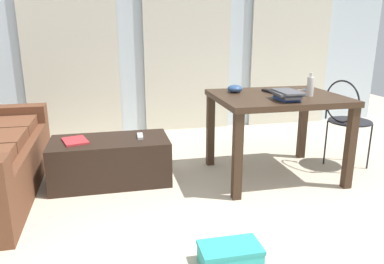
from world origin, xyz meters
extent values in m
plane|color=beige|center=(0.00, 1.39, 0.00)|extent=(8.60, 8.60, 0.00)
cube|color=silver|center=(0.00, 3.58, 1.27)|extent=(5.69, 0.10, 2.55)
cube|color=beige|center=(-1.45, 3.50, 1.11)|extent=(1.14, 0.03, 2.22)
cube|color=beige|center=(0.00, 3.50, 1.11)|extent=(1.14, 0.03, 2.22)
cube|color=beige|center=(1.45, 3.50, 1.11)|extent=(1.14, 0.03, 2.22)
cube|color=brown|center=(-2.11, 2.66, 0.49)|extent=(0.87, 0.21, 0.18)
cube|color=black|center=(-1.05, 1.87, 0.20)|extent=(1.03, 0.52, 0.40)
cube|color=#382619|center=(0.43, 1.70, 0.74)|extent=(1.10, 0.90, 0.05)
cube|color=#382619|center=(-0.07, 1.29, 0.36)|extent=(0.07, 0.07, 0.71)
cube|color=#382619|center=(0.93, 1.29, 0.36)|extent=(0.07, 0.07, 0.71)
cube|color=#382619|center=(-0.07, 2.10, 0.36)|extent=(0.07, 0.07, 0.71)
cube|color=#382619|center=(0.93, 2.10, 0.36)|extent=(0.07, 0.07, 0.71)
cylinder|color=black|center=(1.23, 1.75, 0.46)|extent=(0.41, 0.41, 0.02)
cylinder|color=black|center=(1.41, 1.64, 0.23)|extent=(0.02, 0.02, 0.46)
cylinder|color=black|center=(1.34, 1.92, 0.23)|extent=(0.02, 0.02, 0.46)
cylinder|color=black|center=(1.13, 1.57, 0.23)|extent=(0.02, 0.02, 0.46)
cylinder|color=black|center=(1.06, 1.85, 0.23)|extent=(0.02, 0.02, 0.46)
torus|color=black|center=(1.10, 1.71, 0.67)|extent=(0.11, 0.39, 0.40)
cylinder|color=black|center=(1.14, 1.54, 0.57)|extent=(0.02, 0.02, 0.20)
cylinder|color=black|center=(1.05, 1.88, 0.57)|extent=(0.02, 0.02, 0.20)
cylinder|color=beige|center=(0.68, 1.58, 0.85)|extent=(0.06, 0.06, 0.17)
cylinder|color=beige|center=(0.68, 1.58, 0.95)|extent=(0.03, 0.03, 0.04)
ellipsoid|color=#2D4C7A|center=(0.10, 1.90, 0.80)|extent=(0.14, 0.14, 0.07)
cube|color=#33519E|center=(0.40, 1.46, 0.78)|extent=(0.16, 0.22, 0.03)
cube|color=#4C4C51|center=(0.40, 1.45, 0.80)|extent=(0.17, 0.31, 0.02)
cube|color=#4C4C51|center=(0.40, 1.45, 0.82)|extent=(0.23, 0.28, 0.02)
cube|color=#4C4C51|center=(0.40, 1.44, 0.84)|extent=(0.17, 0.30, 0.01)
cube|color=black|center=(0.42, 1.84, 0.77)|extent=(0.08, 0.19, 0.02)
cube|color=#9EA0A5|center=(0.76, 1.88, 0.77)|extent=(0.07, 0.04, 0.00)
torus|color=#3372B2|center=(0.81, 1.90, 0.77)|extent=(0.03, 0.03, 0.00)
cube|color=#9EA0A5|center=(0.75, 1.89, 0.77)|extent=(0.07, 0.01, 0.00)
torus|color=#3372B2|center=(0.81, 1.89, 0.77)|extent=(0.03, 0.03, 0.00)
cube|color=#B7B7B2|center=(-0.78, 1.88, 0.41)|extent=(0.06, 0.17, 0.02)
cube|color=red|center=(-1.34, 1.87, 0.40)|extent=(0.25, 0.29, 0.02)
cube|color=#33B2AD|center=(-0.39, 0.47, 0.05)|extent=(0.35, 0.20, 0.10)
cube|color=teal|center=(-0.39, 0.47, 0.11)|extent=(0.36, 0.21, 0.02)
camera|label=1|loc=(-1.02, -1.32, 1.34)|focal=34.71mm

